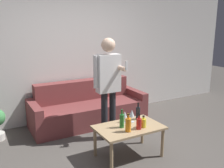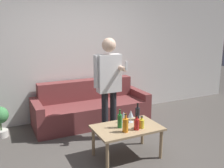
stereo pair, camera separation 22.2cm
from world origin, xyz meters
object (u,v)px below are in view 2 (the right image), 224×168
coffee_table (127,130)px  person_standing_front (109,80)px  bottle_orange (120,121)px  couch (91,108)px

coffee_table → person_standing_front: 0.87m
bottle_orange → person_standing_front: 0.77m
couch → coffee_table: size_ratio=2.34×
person_standing_front → bottle_orange: bearing=-101.6°
couch → bottle_orange: (-0.12, -1.43, 0.27)m
coffee_table → person_standing_front: person_standing_front is taller
coffee_table → bottle_orange: bearing=168.6°
couch → bottle_orange: bearing=-94.8°
coffee_table → couch: bearing=89.4°
couch → coffee_table: 1.45m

